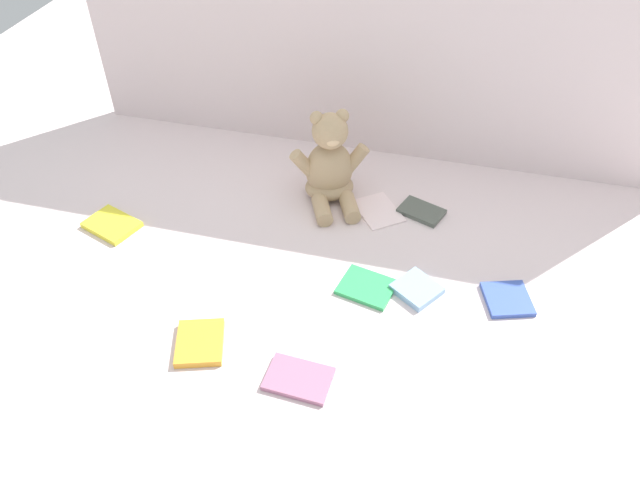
{
  "coord_description": "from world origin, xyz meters",
  "views": [
    {
      "loc": [
        0.23,
        -1.08,
        1.02
      ],
      "look_at": [
        -0.02,
        -0.1,
        0.1
      ],
      "focal_mm": 33.92,
      "sensor_mm": 36.0,
      "label": 1
    }
  ],
  "objects_px": {
    "book_case_7": "(417,289)",
    "teddy_bear": "(330,167)",
    "book_case_5": "(299,379)",
    "book_case_0": "(112,225)",
    "book_case_2": "(200,343)",
    "book_case_6": "(378,210)",
    "book_case_1": "(507,299)",
    "book_case_3": "(421,211)",
    "book_case_4": "(367,287)"
  },
  "relations": [
    {
      "from": "book_case_0",
      "to": "book_case_2",
      "type": "bearing_deg",
      "value": -109.3
    },
    {
      "from": "book_case_1",
      "to": "book_case_3",
      "type": "distance_m",
      "value": 0.35
    },
    {
      "from": "teddy_bear",
      "to": "book_case_2",
      "type": "relative_size",
      "value": 2.21
    },
    {
      "from": "book_case_6",
      "to": "teddy_bear",
      "type": "bearing_deg",
      "value": 129.47
    },
    {
      "from": "book_case_0",
      "to": "book_case_3",
      "type": "bearing_deg",
      "value": -51.92
    },
    {
      "from": "teddy_bear",
      "to": "book_case_5",
      "type": "bearing_deg",
      "value": -106.29
    },
    {
      "from": "teddy_bear",
      "to": "book_case_0",
      "type": "bearing_deg",
      "value": -176.83
    },
    {
      "from": "teddy_bear",
      "to": "book_case_5",
      "type": "height_order",
      "value": "teddy_bear"
    },
    {
      "from": "book_case_3",
      "to": "book_case_5",
      "type": "bearing_deg",
      "value": -175.62
    },
    {
      "from": "book_case_1",
      "to": "book_case_2",
      "type": "height_order",
      "value": "book_case_2"
    },
    {
      "from": "book_case_3",
      "to": "teddy_bear",
      "type": "bearing_deg",
      "value": 108.1
    },
    {
      "from": "book_case_5",
      "to": "book_case_1",
      "type": "bearing_deg",
      "value": 132.01
    },
    {
      "from": "book_case_3",
      "to": "book_case_6",
      "type": "xyz_separation_m",
      "value": [
        -0.11,
        -0.02,
        -0.0
      ]
    },
    {
      "from": "book_case_2",
      "to": "book_case_5",
      "type": "bearing_deg",
      "value": 153.41
    },
    {
      "from": "book_case_3",
      "to": "book_case_4",
      "type": "distance_m",
      "value": 0.32
    },
    {
      "from": "book_case_0",
      "to": "book_case_1",
      "type": "relative_size",
      "value": 1.27
    },
    {
      "from": "book_case_2",
      "to": "book_case_7",
      "type": "relative_size",
      "value": 1.23
    },
    {
      "from": "book_case_3",
      "to": "book_case_1",
      "type": "bearing_deg",
      "value": -118.5
    },
    {
      "from": "teddy_bear",
      "to": "book_case_3",
      "type": "bearing_deg",
      "value": -26.59
    },
    {
      "from": "teddy_bear",
      "to": "book_case_7",
      "type": "relative_size",
      "value": 2.73
    },
    {
      "from": "book_case_5",
      "to": "book_case_0",
      "type": "bearing_deg",
      "value": -116.27
    },
    {
      "from": "book_case_5",
      "to": "book_case_6",
      "type": "xyz_separation_m",
      "value": [
        0.06,
        0.56,
        -0.0
      ]
    },
    {
      "from": "book_case_1",
      "to": "book_case_5",
      "type": "xyz_separation_m",
      "value": [
        -0.4,
        -0.32,
        -0.0
      ]
    },
    {
      "from": "book_case_4",
      "to": "book_case_7",
      "type": "xyz_separation_m",
      "value": [
        0.11,
        0.02,
        0.0
      ]
    },
    {
      "from": "teddy_bear",
      "to": "book_case_5",
      "type": "relative_size",
      "value": 1.98
    },
    {
      "from": "book_case_7",
      "to": "book_case_3",
      "type": "bearing_deg",
      "value": -50.32
    },
    {
      "from": "book_case_0",
      "to": "book_case_7",
      "type": "height_order",
      "value": "book_case_7"
    },
    {
      "from": "book_case_0",
      "to": "book_case_3",
      "type": "distance_m",
      "value": 0.8
    },
    {
      "from": "book_case_1",
      "to": "teddy_bear",
      "type": "bearing_deg",
      "value": 132.05
    },
    {
      "from": "book_case_7",
      "to": "book_case_2",
      "type": "bearing_deg",
      "value": 66.81
    },
    {
      "from": "book_case_6",
      "to": "book_case_7",
      "type": "relative_size",
      "value": 1.41
    },
    {
      "from": "teddy_bear",
      "to": "book_case_1",
      "type": "distance_m",
      "value": 0.56
    },
    {
      "from": "book_case_7",
      "to": "book_case_5",
      "type": "bearing_deg",
      "value": 91.34
    },
    {
      "from": "book_case_6",
      "to": "book_case_7",
      "type": "distance_m",
      "value": 0.3
    },
    {
      "from": "book_case_7",
      "to": "teddy_bear",
      "type": "bearing_deg",
      "value": -12.34
    },
    {
      "from": "book_case_1",
      "to": "book_case_5",
      "type": "height_order",
      "value": "same"
    },
    {
      "from": "book_case_4",
      "to": "book_case_7",
      "type": "relative_size",
      "value": 1.3
    },
    {
      "from": "book_case_4",
      "to": "book_case_5",
      "type": "distance_m",
      "value": 0.29
    },
    {
      "from": "book_case_4",
      "to": "book_case_6",
      "type": "bearing_deg",
      "value": -162.6
    },
    {
      "from": "book_case_1",
      "to": "book_case_3",
      "type": "height_order",
      "value": "same"
    },
    {
      "from": "book_case_0",
      "to": "book_case_3",
      "type": "relative_size",
      "value": 1.16
    },
    {
      "from": "book_case_0",
      "to": "book_case_5",
      "type": "bearing_deg",
      "value": -99.5
    },
    {
      "from": "book_case_0",
      "to": "book_case_2",
      "type": "height_order",
      "value": "book_case_2"
    },
    {
      "from": "book_case_2",
      "to": "book_case_4",
      "type": "xyz_separation_m",
      "value": [
        0.31,
        0.25,
        -0.0
      ]
    },
    {
      "from": "book_case_0",
      "to": "book_case_7",
      "type": "bearing_deg",
      "value": -72.6
    },
    {
      "from": "book_case_6",
      "to": "book_case_7",
      "type": "bearing_deg",
      "value": -99.71
    },
    {
      "from": "book_case_5",
      "to": "book_case_6",
      "type": "relative_size",
      "value": 0.98
    },
    {
      "from": "book_case_1",
      "to": "book_case_4",
      "type": "height_order",
      "value": "book_case_1"
    },
    {
      "from": "teddy_bear",
      "to": "book_case_1",
      "type": "xyz_separation_m",
      "value": [
        0.48,
        -0.27,
        -0.09
      ]
    },
    {
      "from": "teddy_bear",
      "to": "book_case_3",
      "type": "distance_m",
      "value": 0.27
    }
  ]
}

